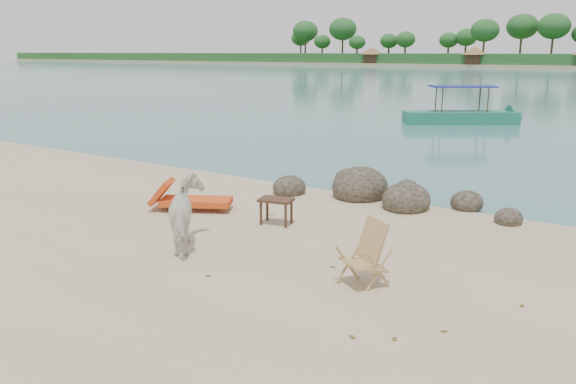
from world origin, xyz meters
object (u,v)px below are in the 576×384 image
at_px(boulders, 374,192).
at_px(cow, 188,215).
at_px(lounge_chair, 196,199).
at_px(boat_near, 462,92).
at_px(side_table, 276,213).
at_px(deck_chair, 363,257).

distance_m(boulders, cow, 5.44).
distance_m(lounge_chair, boat_near, 20.24).
bearing_deg(cow, lounge_chair, -95.06).
distance_m(boulders, side_table, 3.24).
relative_size(lounge_chair, deck_chair, 2.03).
relative_size(boulders, lounge_chair, 3.01).
distance_m(cow, side_table, 2.22).
bearing_deg(boat_near, boulders, -113.61).
relative_size(boulders, cow, 3.90).
height_order(cow, boat_near, boat_near).
relative_size(cow, deck_chair, 1.56).
distance_m(boulders, deck_chair, 5.47).
distance_m(cow, lounge_chair, 2.63).
distance_m(lounge_chair, deck_chair, 5.47).
height_order(lounge_chair, boat_near, boat_near).
bearing_deg(deck_chair, lounge_chair, -167.27).
bearing_deg(lounge_chair, deck_chair, -47.55).
bearing_deg(side_table, boulders, 62.87).
bearing_deg(cow, boulders, -149.36).
bearing_deg(side_table, deck_chair, -44.66).
bearing_deg(cow, side_table, -148.82).
bearing_deg(deck_chair, boulders, 144.81).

